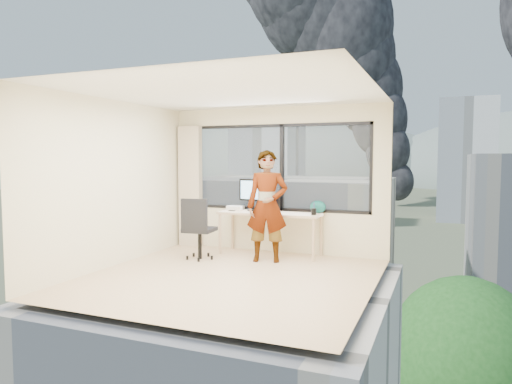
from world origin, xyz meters
The scene contains 24 objects.
floor centered at (0.00, 0.00, 0.00)m, with size 4.00×4.00×0.01m, color #CDAC85.
ceiling centered at (0.00, 0.00, 2.60)m, with size 4.00×4.00×0.01m, color white.
wall_front centered at (0.00, -2.00, 1.30)m, with size 4.00×0.01×2.60m, color beige.
wall_left centered at (-2.00, 0.00, 1.30)m, with size 0.01×4.00×2.60m, color beige.
wall_right centered at (2.00, 0.00, 1.30)m, with size 0.01×4.00×2.60m, color beige.
window_wall centered at (0.05, 2.00, 1.52)m, with size 3.30×0.16×1.55m, color black, non-canonical shape.
curtain centered at (-1.72, 1.88, 1.15)m, with size 0.45×0.14×2.30m, color beige.
desk centered at (0.00, 1.66, 0.38)m, with size 1.80×0.60×0.75m, color tan.
chair centered at (-0.98, 0.90, 0.53)m, with size 0.54×0.54×1.06m, color black, non-canonical shape.
person centered at (0.13, 1.16, 0.91)m, with size 0.67×0.44×1.83m, color #2D2D33.
monitor centered at (-0.37, 1.80, 1.04)m, with size 0.58×0.12×0.58m, color black, non-canonical shape.
game_console centered at (-0.75, 1.85, 0.78)m, with size 0.28×0.23×0.07m, color white.
laptop centered at (-0.01, 1.68, 0.87)m, with size 0.36×0.38×0.23m, color black, non-canonical shape.
cellphone centered at (-0.71, 1.60, 0.76)m, with size 0.11×0.05×0.01m, color black.
pen_cup centered at (0.80, 1.59, 0.80)m, with size 0.09×0.09×0.11m, color black.
handbag centered at (0.80, 1.86, 0.86)m, with size 0.28×0.14×0.21m, color #0B4444.
exterior_ground centered at (0.00, 120.00, -14.00)m, with size 400.00×400.00×0.04m, color #515B3D.
near_bldg_a centered at (-9.00, 30.00, -7.00)m, with size 16.00×12.00×14.00m, color beige.
far_tower_a centered at (-35.00, 95.00, 0.00)m, with size 14.00×14.00×28.00m, color silver.
far_tower_b centered at (8.00, 120.00, 1.00)m, with size 13.00×13.00×30.00m, color silver.
far_tower_d centered at (-60.00, 150.00, -3.00)m, with size 16.00×14.00×22.00m, color silver.
hill_a centered at (-120.00, 320.00, -14.00)m, with size 288.00×216.00×90.00m, color slate.
tree_a centered at (-16.00, 22.00, -10.00)m, with size 7.00×7.00×8.00m, color #1D4F1A, non-canonical shape.
smoke_plume_a centered at (-10.00, 150.00, 39.00)m, with size 40.00×24.00×90.00m, color black, non-canonical shape.
Camera 1 is at (2.78, -5.87, 1.70)m, focal length 32.46 mm.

